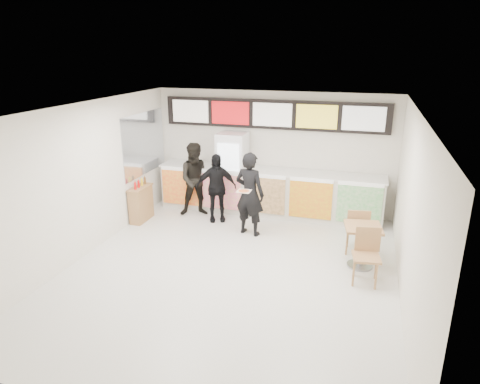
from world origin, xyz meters
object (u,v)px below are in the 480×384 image
at_px(service_counter, 268,192).
at_px(drinks_fridge, 232,172).
at_px(customer_left, 197,180).
at_px(condiment_ledge, 141,203).
at_px(customer_main, 250,194).
at_px(cafe_table, 362,239).
at_px(customer_mid, 216,188).

distance_m(service_counter, drinks_fridge, 1.03).
distance_m(customer_left, condiment_ledge, 1.45).
bearing_deg(drinks_fridge, customer_left, -142.97).
height_order(service_counter, customer_left, customer_left).
distance_m(customer_main, cafe_table, 2.61).
bearing_deg(customer_left, cafe_table, -45.80).
bearing_deg(service_counter, condiment_ledge, -155.32).
height_order(drinks_fridge, condiment_ledge, drinks_fridge).
height_order(drinks_fridge, cafe_table, drinks_fridge).
bearing_deg(condiment_ledge, customer_main, -0.22).
distance_m(customer_main, condiment_ledge, 2.75).
relative_size(customer_mid, cafe_table, 0.95).
height_order(customer_left, cafe_table, customer_left).
relative_size(drinks_fridge, cafe_table, 1.16).
height_order(customer_mid, condiment_ledge, customer_mid).
relative_size(drinks_fridge, customer_mid, 1.21).
bearing_deg(cafe_table, drinks_fridge, 137.23).
bearing_deg(customer_mid, condiment_ledge, 174.24).
relative_size(drinks_fridge, customer_left, 1.10).
height_order(customer_mid, cafe_table, customer_mid).
xyz_separation_m(drinks_fridge, condiment_ledge, (-1.89, -1.31, -0.57)).
bearing_deg(customer_mid, customer_left, 136.05).
height_order(service_counter, drinks_fridge, drinks_fridge).
bearing_deg(cafe_table, customer_main, 151.58).
xyz_separation_m(drinks_fridge, customer_main, (0.82, -1.32, -0.06)).
bearing_deg(condiment_ledge, drinks_fridge, 34.84).
height_order(drinks_fridge, customer_mid, drinks_fridge).
distance_m(service_counter, cafe_table, 3.18).
distance_m(customer_main, customer_left, 1.74).
xyz_separation_m(service_counter, customer_left, (-1.68, -0.54, 0.34)).
bearing_deg(customer_mid, service_counter, 12.48).
bearing_deg(service_counter, customer_mid, -144.82).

